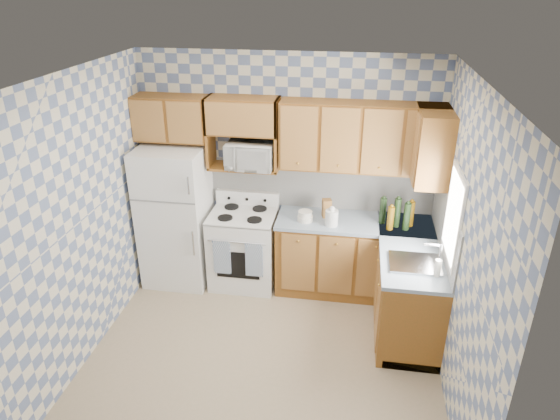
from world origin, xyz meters
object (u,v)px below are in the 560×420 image
object	(u,v)px
stove_body	(244,249)
refrigerator	(176,216)
microwave	(250,156)
electric_kettle	(332,218)

from	to	relation	value
stove_body	refrigerator	bearing A→B (deg)	-178.22
microwave	stove_body	bearing A→B (deg)	-129.28
refrigerator	microwave	distance (m)	1.17
microwave	electric_kettle	world-z (taller)	microwave
stove_body	electric_kettle	xyz separation A→B (m)	(1.03, -0.14, 0.56)
refrigerator	stove_body	distance (m)	0.89
electric_kettle	refrigerator	bearing A→B (deg)	176.54
stove_body	electric_kettle	size ratio (longest dim) A/B	5.04
refrigerator	electric_kettle	xyz separation A→B (m)	(1.84, -0.11, 0.17)
refrigerator	electric_kettle	size ratio (longest dim) A/B	9.41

